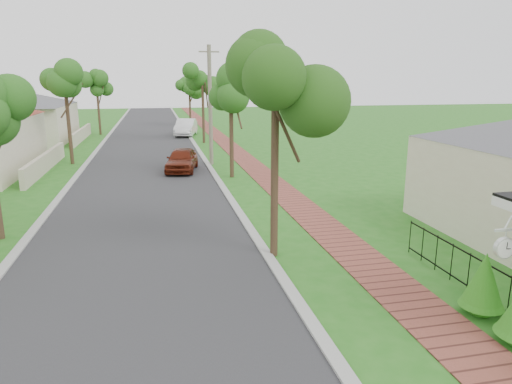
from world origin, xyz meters
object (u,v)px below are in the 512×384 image
object	(u,v)px
parked_car_red	(182,160)
parked_car_white	(186,127)
station_clock	(505,246)
near_tree	(275,91)
utility_pole	(210,105)

from	to	relation	value
parked_car_red	parked_car_white	xyz separation A→B (m)	(1.40, 17.10, 0.11)
station_clock	parked_car_red	bearing A→B (deg)	105.05
parked_car_red	station_clock	xyz separation A→B (m)	(5.06, -18.81, 1.30)
parked_car_red	near_tree	size ratio (longest dim) A/B	0.64
parked_car_red	station_clock	distance (m)	19.52
parked_car_red	parked_car_white	world-z (taller)	parked_car_white
parked_car_white	utility_pole	xyz separation A→B (m)	(0.50, -15.31, 2.82)
parked_car_red	utility_pole	size ratio (longest dim) A/B	0.54
parked_car_white	near_tree	size ratio (longest dim) A/B	0.78
parked_car_white	station_clock	xyz separation A→B (m)	(3.66, -35.91, 1.19)
parked_car_red	near_tree	bearing A→B (deg)	-70.65
parked_car_red	near_tree	xyz separation A→B (m)	(1.86, -13.55, 4.12)
near_tree	utility_pole	xyz separation A→B (m)	(0.04, 15.35, -1.19)
utility_pole	station_clock	bearing A→B (deg)	-81.29
parked_car_white	near_tree	xyz separation A→B (m)	(0.46, -30.65, 4.01)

